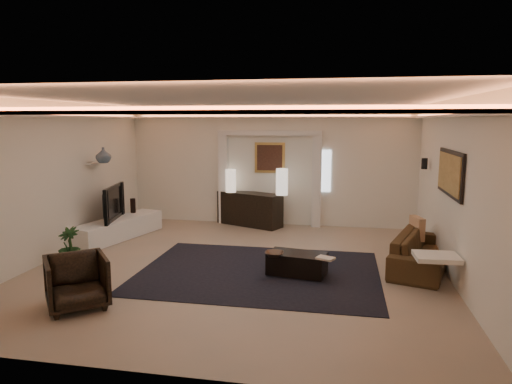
% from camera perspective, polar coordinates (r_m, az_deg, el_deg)
% --- Properties ---
extents(floor, '(7.00, 7.00, 0.00)m').
position_cam_1_polar(floor, '(8.15, -2.19, -9.33)').
color(floor, tan).
rests_on(floor, ground).
extents(ceiling, '(7.00, 7.00, 0.00)m').
position_cam_1_polar(ceiling, '(7.75, -2.32, 11.50)').
color(ceiling, white).
rests_on(ceiling, ground).
extents(wall_back, '(7.00, 0.00, 7.00)m').
position_cam_1_polar(wall_back, '(11.23, 1.74, 3.28)').
color(wall_back, white).
rests_on(wall_back, ground).
extents(wall_front, '(7.00, 0.00, 7.00)m').
position_cam_1_polar(wall_front, '(4.53, -12.24, -5.30)').
color(wall_front, white).
rests_on(wall_front, ground).
extents(wall_left, '(0.00, 7.00, 7.00)m').
position_cam_1_polar(wall_left, '(9.25, -23.92, 1.32)').
color(wall_left, white).
rests_on(wall_left, ground).
extents(wall_right, '(0.00, 7.00, 7.00)m').
position_cam_1_polar(wall_right, '(7.82, 23.60, 0.09)').
color(wall_right, white).
rests_on(wall_right, ground).
extents(cove_soffit, '(7.00, 7.00, 0.04)m').
position_cam_1_polar(cove_soffit, '(7.74, -2.31, 9.43)').
color(cove_soffit, silver).
rests_on(cove_soffit, ceiling).
extents(daylight_slit, '(0.25, 0.03, 1.00)m').
position_cam_1_polar(daylight_slit, '(11.09, 8.64, 2.60)').
color(daylight_slit, white).
rests_on(daylight_slit, wall_back).
extents(area_rug, '(4.00, 3.00, 0.01)m').
position_cam_1_polar(area_rug, '(7.88, 0.36, -9.91)').
color(area_rug, black).
rests_on(area_rug, ground).
extents(pilaster_left, '(0.22, 0.20, 2.20)m').
position_cam_1_polar(pilaster_left, '(11.41, -4.06, 1.58)').
color(pilaster_left, silver).
rests_on(pilaster_left, ground).
extents(pilaster_right, '(0.22, 0.20, 2.20)m').
position_cam_1_polar(pilaster_right, '(11.05, 7.56, 1.29)').
color(pilaster_right, silver).
rests_on(pilaster_right, ground).
extents(alcove_header, '(2.52, 0.20, 0.12)m').
position_cam_1_polar(alcove_header, '(11.08, 1.68, 7.35)').
color(alcove_header, silver).
rests_on(alcove_header, wall_back).
extents(painting_frame, '(0.74, 0.04, 0.74)m').
position_cam_1_polar(painting_frame, '(11.18, 1.73, 4.29)').
color(painting_frame, tan).
rests_on(painting_frame, wall_back).
extents(painting_canvas, '(0.62, 0.02, 0.62)m').
position_cam_1_polar(painting_canvas, '(11.16, 1.71, 4.28)').
color(painting_canvas, '#4C2D1E').
rests_on(painting_canvas, wall_back).
extents(art_panel_frame, '(0.04, 1.64, 0.74)m').
position_cam_1_polar(art_panel_frame, '(8.07, 23.04, 2.17)').
color(art_panel_frame, black).
rests_on(art_panel_frame, wall_right).
extents(art_panel_gold, '(0.02, 1.50, 0.62)m').
position_cam_1_polar(art_panel_gold, '(8.07, 22.87, 2.18)').
color(art_panel_gold, tan).
rests_on(art_panel_gold, wall_right).
extents(wall_sconce, '(0.12, 0.12, 0.22)m').
position_cam_1_polar(wall_sconce, '(9.92, 20.22, 3.33)').
color(wall_sconce, black).
rests_on(wall_sconce, wall_right).
extents(wall_niche, '(0.10, 0.55, 0.04)m').
position_cam_1_polar(wall_niche, '(10.37, -19.34, 3.43)').
color(wall_niche, silver).
rests_on(wall_niche, wall_left).
extents(console, '(1.70, 1.12, 0.81)m').
position_cam_1_polar(console, '(11.22, -0.79, -2.14)').
color(console, black).
rests_on(console, ground).
extents(lamp_left, '(0.32, 0.32, 0.56)m').
position_cam_1_polar(lamp_left, '(11.21, -3.16, 1.41)').
color(lamp_left, '#FFE5C9').
rests_on(lamp_left, console).
extents(lamp_right, '(0.37, 0.37, 0.62)m').
position_cam_1_polar(lamp_right, '(10.79, 3.24, 1.12)').
color(lamp_right, white).
rests_on(lamp_right, console).
extents(media_ledge, '(1.14, 2.38, 0.43)m').
position_cam_1_polar(media_ledge, '(10.42, -16.72, -4.37)').
color(media_ledge, white).
rests_on(media_ledge, ground).
extents(tv, '(1.29, 0.42, 0.74)m').
position_cam_1_polar(tv, '(10.27, -17.91, -1.22)').
color(tv, black).
rests_on(tv, media_ledge).
extents(figurine, '(0.13, 0.13, 0.33)m').
position_cam_1_polar(figurine, '(10.93, -15.07, -1.47)').
color(figurine, black).
rests_on(figurine, media_ledge).
extents(ginger_jar, '(0.33, 0.33, 0.33)m').
position_cam_1_polar(ginger_jar, '(10.06, -18.46, 4.37)').
color(ginger_jar, slate).
rests_on(ginger_jar, wall_niche).
extents(plant, '(0.41, 0.41, 0.66)m').
position_cam_1_polar(plant, '(8.88, -22.22, -6.22)').
color(plant, '#163414').
rests_on(plant, ground).
extents(sofa, '(2.21, 1.39, 0.60)m').
position_cam_1_polar(sofa, '(8.49, 20.02, -6.99)').
color(sofa, black).
rests_on(sofa, ground).
extents(throw_blanket, '(0.65, 0.54, 0.07)m').
position_cam_1_polar(throw_blanket, '(7.34, 21.55, -7.53)').
color(throw_blanket, white).
rests_on(throw_blanket, sofa).
extents(throw_pillow, '(0.24, 0.45, 0.43)m').
position_cam_1_polar(throw_pillow, '(9.12, 19.38, -4.26)').
color(throw_pillow, tan).
rests_on(throw_pillow, sofa).
extents(coffee_table, '(1.01, 0.66, 0.35)m').
position_cam_1_polar(coffee_table, '(7.71, 5.13, -8.82)').
color(coffee_table, black).
rests_on(coffee_table, ground).
extents(bowl, '(0.31, 0.31, 0.08)m').
position_cam_1_polar(bowl, '(7.43, 2.29, -7.51)').
color(bowl, '#442F21').
rests_on(bowl, coffee_table).
extents(magazine, '(0.32, 0.28, 0.03)m').
position_cam_1_polar(magazine, '(7.37, 8.63, -7.93)').
color(magazine, beige).
rests_on(magazine, coffee_table).
extents(armchair, '(1.10, 1.11, 0.73)m').
position_cam_1_polar(armchair, '(6.83, -21.39, -10.39)').
color(armchair, black).
rests_on(armchair, ground).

